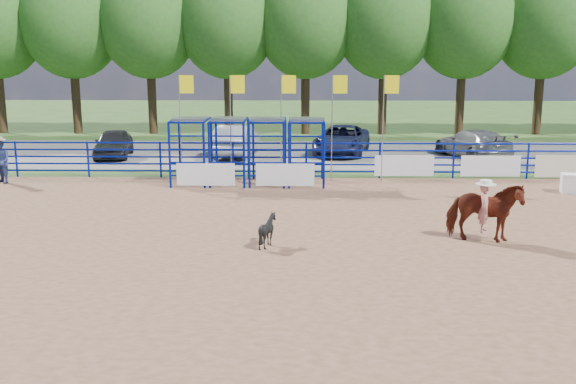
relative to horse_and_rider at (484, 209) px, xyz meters
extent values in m
plane|color=#395823|center=(-4.69, -0.74, -0.91)|extent=(120.00, 120.00, 0.00)
cube|color=brown|center=(-4.69, -0.74, -0.90)|extent=(30.00, 20.00, 0.02)
cube|color=slate|center=(-4.69, 16.26, -0.90)|extent=(40.00, 10.00, 0.01)
imported|color=maroon|center=(0.00, 0.00, -0.07)|extent=(2.09, 1.29, 1.64)
imported|color=#A11C17|center=(0.00, 0.00, 0.70)|extent=(0.41, 0.54, 1.32)
cylinder|color=white|center=(0.00, 0.00, 1.39)|extent=(0.54, 0.54, 0.12)
imported|color=black|center=(-5.74, -0.56, -0.46)|extent=(1.01, 0.97, 0.86)
imported|color=navy|center=(-16.66, 7.78, -0.01)|extent=(1.08, 1.06, 1.76)
imported|color=black|center=(-14.27, 14.86, -0.21)|extent=(2.15, 4.21, 1.37)
imported|color=gray|center=(-8.21, 15.41, -0.11)|extent=(2.13, 4.89, 1.57)
imported|color=#161A38|center=(-2.83, 16.19, -0.17)|extent=(3.42, 5.62, 1.46)
imported|color=#565659|center=(3.57, 15.02, -0.19)|extent=(3.39, 5.24, 1.41)
cube|color=white|center=(-8.49, 7.03, -0.36)|extent=(2.20, 0.04, 0.85)
cube|color=white|center=(-5.49, 7.03, -0.36)|extent=(2.20, 0.04, 0.85)
cube|color=white|center=(-0.69, 9.22, -0.36)|extent=(2.40, 0.04, 0.85)
cube|color=white|center=(2.81, 9.22, -0.36)|extent=(2.40, 0.04, 0.85)
cube|color=beige|center=(5.81, 9.22, -0.36)|extent=(2.40, 0.04, 0.90)
cylinder|color=#3F2B19|center=(-24.69, 25.26, 1.49)|extent=(0.56, 0.56, 4.80)
cylinder|color=#3F2B19|center=(-19.69, 25.26, 1.49)|extent=(0.56, 0.56, 4.80)
ellipsoid|color=#29571C|center=(-19.69, 25.26, 6.65)|extent=(6.40, 6.40, 7.36)
cylinder|color=#3F2B19|center=(-14.69, 25.26, 1.49)|extent=(0.56, 0.56, 4.80)
ellipsoid|color=#29571C|center=(-14.69, 25.26, 6.65)|extent=(6.40, 6.40, 7.36)
cylinder|color=#3F2B19|center=(-9.69, 25.26, 1.49)|extent=(0.56, 0.56, 4.80)
ellipsoid|color=#29571C|center=(-9.69, 25.26, 6.65)|extent=(6.40, 6.40, 7.36)
cylinder|color=#3F2B19|center=(-4.69, 25.26, 1.49)|extent=(0.56, 0.56, 4.80)
ellipsoid|color=#29571C|center=(-4.69, 25.26, 6.65)|extent=(6.40, 6.40, 7.36)
cylinder|color=#3F2B19|center=(0.31, 25.26, 1.49)|extent=(0.56, 0.56, 4.80)
ellipsoid|color=#29571C|center=(0.31, 25.26, 6.65)|extent=(6.40, 6.40, 7.36)
cylinder|color=#3F2B19|center=(5.31, 25.26, 1.49)|extent=(0.56, 0.56, 4.80)
ellipsoid|color=#29571C|center=(5.31, 25.26, 6.65)|extent=(6.40, 6.40, 7.36)
cylinder|color=#3F2B19|center=(10.31, 25.26, 1.49)|extent=(0.56, 0.56, 4.80)
ellipsoid|color=#29571C|center=(10.31, 25.26, 6.65)|extent=(6.40, 6.40, 7.36)
camera|label=1|loc=(-4.83, -16.68, 3.93)|focal=40.00mm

